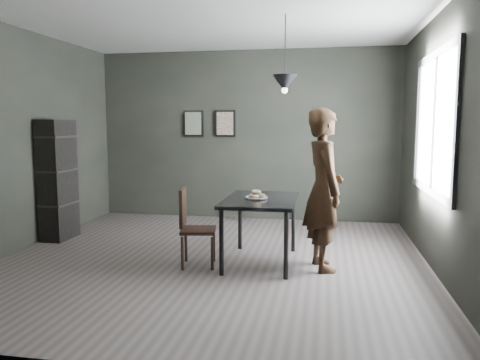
% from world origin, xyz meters
% --- Properties ---
extents(ground, '(5.00, 5.00, 0.00)m').
position_xyz_m(ground, '(0.00, 0.00, 0.00)').
color(ground, '#393331').
rests_on(ground, ground).
extents(back_wall, '(5.00, 0.10, 2.80)m').
position_xyz_m(back_wall, '(0.00, 2.50, 1.40)').
color(back_wall, black).
rests_on(back_wall, ground).
extents(ceiling, '(5.00, 5.00, 0.02)m').
position_xyz_m(ceiling, '(0.00, 0.00, 2.80)').
color(ceiling, silver).
rests_on(ceiling, ground).
extents(window_assembly, '(0.04, 1.96, 1.56)m').
position_xyz_m(window_assembly, '(2.47, 0.20, 1.60)').
color(window_assembly, white).
rests_on(window_assembly, ground).
extents(cafe_table, '(0.80, 1.20, 0.75)m').
position_xyz_m(cafe_table, '(0.60, 0.00, 0.67)').
color(cafe_table, black).
rests_on(cafe_table, ground).
extents(white_plate, '(0.23, 0.23, 0.01)m').
position_xyz_m(white_plate, '(0.55, -0.02, 0.76)').
color(white_plate, silver).
rests_on(white_plate, cafe_table).
extents(donut_pile, '(0.19, 0.20, 0.09)m').
position_xyz_m(donut_pile, '(0.55, -0.02, 0.79)').
color(donut_pile, beige).
rests_on(donut_pile, white_plate).
extents(woman, '(0.59, 0.74, 1.77)m').
position_xyz_m(woman, '(1.31, -0.09, 0.88)').
color(woman, black).
rests_on(woman, ground).
extents(wood_chair, '(0.44, 0.44, 0.88)m').
position_xyz_m(wood_chair, '(-0.15, -0.27, 0.50)').
color(wood_chair, black).
rests_on(wood_chair, ground).
extents(shelf_unit, '(0.31, 0.55, 1.65)m').
position_xyz_m(shelf_unit, '(-2.32, 0.62, 0.83)').
color(shelf_unit, black).
rests_on(shelf_unit, ground).
extents(pendant_lamp, '(0.28, 0.28, 0.86)m').
position_xyz_m(pendant_lamp, '(0.85, 0.10, 2.05)').
color(pendant_lamp, black).
rests_on(pendant_lamp, ground).
extents(framed_print_left, '(0.34, 0.04, 0.44)m').
position_xyz_m(framed_print_left, '(-0.90, 2.47, 1.60)').
color(framed_print_left, black).
rests_on(framed_print_left, ground).
extents(framed_print_right, '(0.34, 0.04, 0.44)m').
position_xyz_m(framed_print_right, '(-0.35, 2.47, 1.60)').
color(framed_print_right, black).
rests_on(framed_print_right, ground).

